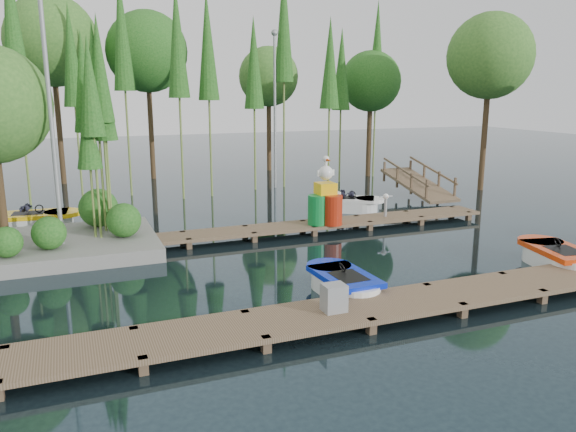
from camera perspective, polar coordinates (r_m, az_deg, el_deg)
name	(u,v)px	position (r m, az deg, el deg)	size (l,w,h in m)	color
ground_plane	(278,260)	(15.52, -1.04, -4.49)	(90.00, 90.00, 0.00)	#1D2F37
near_dock	(356,310)	(11.58, 6.92, -9.49)	(18.00, 1.50, 0.50)	brown
far_dock	(280,228)	(18.05, -0.86, -1.27)	(15.00, 1.20, 0.50)	brown
island	(22,142)	(17.27, -25.37, 6.83)	(6.20, 4.20, 6.75)	gray
tree_screen	(140,52)	(24.73, -14.79, 15.85)	(34.42, 18.53, 10.31)	#422F1C
lamp_island	(49,102)	(16.39, -23.07, 10.57)	(0.30, 0.30, 7.25)	gray
lamp_rear	(275,97)	(26.53, -1.35, 12.00)	(0.30, 0.30, 7.25)	gray
ramp	(418,184)	(25.17, 13.10, 3.23)	(1.50, 3.94, 1.49)	brown
boat_blue	(343,284)	(13.01, 5.65, -6.93)	(1.16, 2.42, 0.80)	white
boat_red	(558,258)	(16.42, 25.72, -3.90)	(1.67, 2.79, 0.88)	white
boat_yellow_far	(37,221)	(20.67, -24.15, -0.44)	(2.78, 1.43, 1.34)	white
boat_white_far	(350,204)	(21.81, 6.29, 1.20)	(2.73, 2.26, 1.18)	white
utility_cabinet	(334,298)	(11.24, 4.70, -8.28)	(0.45, 0.38, 0.55)	gray
yellow_barrel	(330,208)	(18.63, 4.30, 0.80)	(0.61, 0.61, 0.91)	yellow
drum_cluster	(327,204)	(18.37, 3.97, 1.26)	(1.29, 1.18, 2.22)	#0D782E
seagull_post	(386,201)	(19.62, 9.90, 1.51)	(0.50, 0.27, 0.80)	gray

